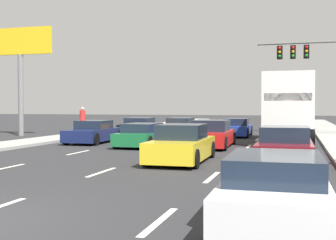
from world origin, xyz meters
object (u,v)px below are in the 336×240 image
Objects in this scene: car_blue at (237,128)px; traffic_signal_mast at (310,59)px; car_black at (140,127)px; car_yellow at (182,145)px; roadside_billboard at (20,57)px; car_orange at (181,127)px; car_navy at (93,133)px; car_green at (144,135)px; box_truck at (288,105)px; car_red at (212,135)px; car_white at (275,190)px; pedestrian_near_corner at (83,121)px; car_maroon at (285,147)px.

traffic_signal_mast reaches higher than car_blue.
car_black is 1.04× the size of car_yellow.
roadside_billboard is at bearing -152.84° from car_black.
car_orange is 10.71m from traffic_signal_mast.
car_navy reaches higher than car_green.
traffic_signal_mast reaches higher than box_truck.
car_red is 5.47m from box_truck.
pedestrian_near_corner is at bearing 125.10° from car_white.
box_truck reaches higher than car_black.
car_white is 26.39m from traffic_signal_mast.
car_orange is 1.13× the size of car_white.
car_yellow is at bearing 115.38° from car_white.
car_navy is 0.60× the size of traffic_signal_mast.
car_orange reaches higher than car_green.
car_orange is at bearing 17.44° from roadside_billboard.
car_orange reaches higher than car_blue.
car_blue reaches higher than car_white.
box_truck reaches higher than car_orange.
car_orange is (3.13, 7.10, 0.02)m from car_navy.
car_yellow reaches higher than car_maroon.
car_blue is (6.90, -0.14, -0.01)m from car_black.
car_navy is at bearing 125.73° from car_white.
car_black is 0.99× the size of car_red.
car_orange is 8.68m from car_red.
car_black reaches higher than car_green.
car_orange is at bearing 108.63° from car_white.
car_maroon is (6.97, -5.03, 0.05)m from car_green.
car_yellow is at bearing -37.23° from roadside_billboard.
car_navy is 0.53× the size of box_truck.
car_red reaches higher than car_maroon.
car_navy is 17.03m from traffic_signal_mast.
car_orange is 11.86m from roadside_billboard.
roadside_billboard is (-10.37, -3.26, 4.75)m from car_orange.
car_navy is at bearing 173.38° from car_red.
car_black is 13.20m from traffic_signal_mast.
car_navy reaches higher than car_blue.
pedestrian_near_corner is at bearing 123.12° from car_navy.
box_truck is at bearing -51.81° from car_blue.
car_yellow is at bearing -75.34° from car_orange.
car_blue is 2.31× the size of pedestrian_near_corner.
box_truck is at bearing -6.68° from pedestrian_near_corner.
car_maroon reaches higher than car_green.
pedestrian_near_corner is (-13.46, 19.15, 0.49)m from car_white.
car_black is 1.07× the size of car_white.
car_blue is at bearing 104.19° from car_maroon.
car_navy is 10.13m from car_blue.
traffic_signal_mast is at bearing 44.56° from car_navy.
pedestrian_near_corner is (-14.69, -6.76, -4.38)m from traffic_signal_mast.
car_maroon reaches higher than car_black.
car_green is 8.76m from pedestrian_near_corner.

